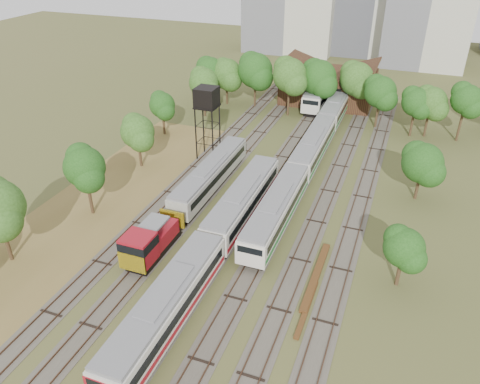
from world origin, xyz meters
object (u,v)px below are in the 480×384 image
at_px(railcar_green_set, 313,147).
at_px(shunter_locomotive, 149,243).
at_px(railcar_red_set, 211,247).
at_px(water_tower, 207,99).

distance_m(railcar_green_set, shunter_locomotive, 29.02).
bearing_deg(railcar_green_set, railcar_red_set, -98.79).
bearing_deg(shunter_locomotive, water_tower, 99.66).
distance_m(railcar_red_set, water_tower, 24.71).
bearing_deg(shunter_locomotive, railcar_green_set, 69.84).
bearing_deg(shunter_locomotive, railcar_red_set, 12.83).
height_order(railcar_red_set, railcar_green_set, railcar_red_set).
height_order(railcar_red_set, water_tower, water_tower).
bearing_deg(water_tower, railcar_red_set, -65.41).
xyz_separation_m(railcar_green_set, shunter_locomotive, (-10.00, -27.24, -0.14)).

